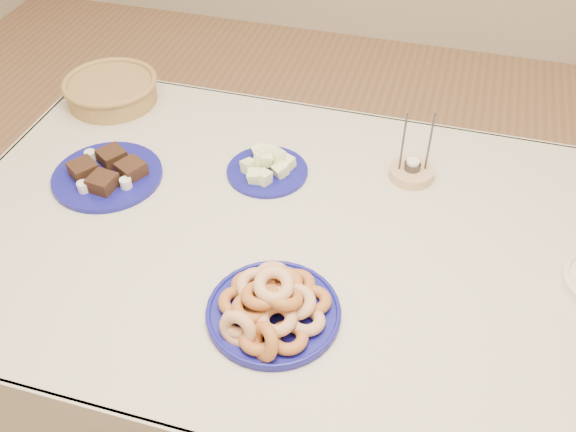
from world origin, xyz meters
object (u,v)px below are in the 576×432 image
at_px(brownie_plate, 107,174).
at_px(candle_holder, 412,171).
at_px(melon_plate, 267,166).
at_px(dining_table, 294,263).
at_px(donut_platter, 272,307).
at_px(wicker_basket, 111,89).

bearing_deg(brownie_plate, candle_holder, 16.57).
bearing_deg(melon_plate, brownie_plate, -160.52).
height_order(dining_table, candle_holder, candle_holder).
relative_size(donut_platter, wicker_basket, 1.10).
xyz_separation_m(melon_plate, wicker_basket, (-0.56, 0.20, 0.02)).
relative_size(donut_platter, melon_plate, 1.36).
xyz_separation_m(dining_table, melon_plate, (-0.13, 0.20, 0.13)).
bearing_deg(wicker_basket, candle_holder, -7.13).
height_order(brownie_plate, wicker_basket, wicker_basket).
height_order(dining_table, wicker_basket, wicker_basket).
bearing_deg(candle_holder, donut_platter, -111.30).
relative_size(donut_platter, brownie_plate, 1.03).
distance_m(melon_plate, candle_holder, 0.38).
distance_m(donut_platter, melon_plate, 0.49).
bearing_deg(brownie_plate, dining_table, -6.93).
height_order(donut_platter, melon_plate, donut_platter).
relative_size(melon_plate, candle_holder, 1.39).
bearing_deg(dining_table, donut_platter, -84.41).
bearing_deg(melon_plate, wicker_basket, 159.96).
xyz_separation_m(dining_table, wicker_basket, (-0.69, 0.41, 0.15)).
distance_m(melon_plate, brownie_plate, 0.42).
height_order(melon_plate, brownie_plate, melon_plate).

